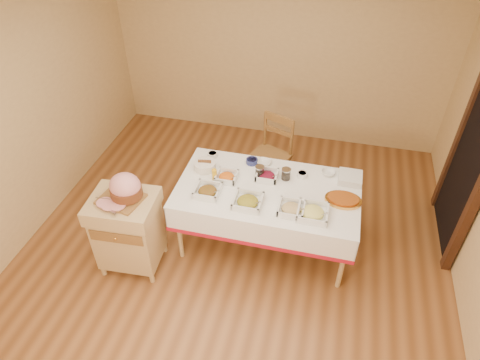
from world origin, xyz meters
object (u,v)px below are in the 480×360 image
dining_chair (271,154)px  brass_platter (343,200)px  preserve_jar_right (286,175)px  mustard_bottle (214,174)px  plate_stack (350,178)px  dining_table (267,201)px  butcher_cart (128,229)px  ham_on_board (125,189)px  bread_basket (205,165)px  preserve_jar_left (260,172)px

dining_chair → brass_platter: (0.87, -0.95, 0.28)m
preserve_jar_right → brass_platter: size_ratio=0.35×
mustard_bottle → preserve_jar_right: bearing=14.8°
plate_stack → dining_table: bearing=-157.4°
butcher_cart → ham_on_board: (0.04, 0.03, 0.49)m
dining_chair → bread_basket: bearing=-126.3°
butcher_cart → plate_stack: (2.05, 0.95, 0.30)m
preserve_jar_left → plate_stack: preserve_jar_left is taller
dining_table → mustard_bottle: 0.60m
preserve_jar_right → bread_basket: size_ratio=0.54×
preserve_jar_right → ham_on_board: bearing=-150.2°
ham_on_board → brass_platter: ham_on_board is taller
ham_on_board → brass_platter: size_ratio=1.17×
butcher_cart → ham_on_board: 0.50m
butcher_cart → mustard_bottle: 1.01m
butcher_cart → mustard_bottle: size_ratio=5.67×
mustard_bottle → brass_platter: mustard_bottle is taller
preserve_jar_left → mustard_bottle: size_ratio=0.79×
plate_stack → ham_on_board: bearing=-155.5°
dining_chair → preserve_jar_right: size_ratio=7.82×
dining_table → brass_platter: 0.76m
brass_platter → mustard_bottle: bearing=179.0°
preserve_jar_right → plate_stack: (0.64, 0.13, -0.02)m
dining_chair → brass_platter: 1.32m
bread_basket → preserve_jar_left: bearing=1.4°
dining_chair → preserve_jar_left: size_ratio=7.90×
preserve_jar_right → brass_platter: (0.59, -0.21, -0.03)m
butcher_cart → dining_chair: bearing=54.1°
dining_table → preserve_jar_left: preserve_jar_left is taller
ham_on_board → mustard_bottle: size_ratio=2.66×
preserve_jar_right → mustard_bottle: mustard_bottle is taller
mustard_bottle → plate_stack: size_ratio=0.66×
ham_on_board → brass_platter: bearing=16.4°
dining_chair → mustard_bottle: size_ratio=6.25×
dining_chair → brass_platter: bearing=-47.5°
dining_table → dining_chair: 0.96m
butcher_cart → brass_platter: size_ratio=2.48×
bread_basket → butcher_cart: bearing=-125.6°
dining_table → butcher_cart: size_ratio=2.08×
butcher_cart → plate_stack: butcher_cart is taller
mustard_bottle → plate_stack: 1.38m
dining_chair → plate_stack: dining_chair is taller
preserve_jar_left → brass_platter: 0.88m
bread_basket → dining_table: bearing=-12.9°
ham_on_board → plate_stack: bearing=24.5°
mustard_bottle → dining_table: bearing=-1.2°
preserve_jar_right → mustard_bottle: (-0.70, -0.19, 0.01)m
dining_chair → preserve_jar_left: bearing=-89.1°
dining_table → preserve_jar_left: (-0.12, 0.18, 0.22)m
preserve_jar_right → plate_stack: 0.65m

